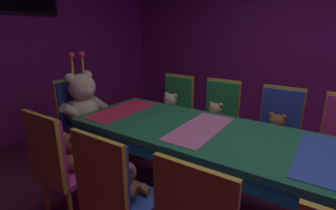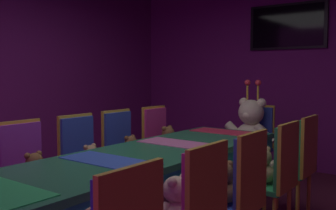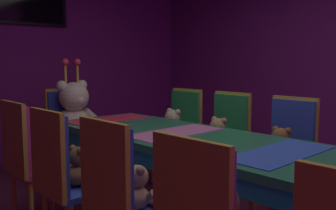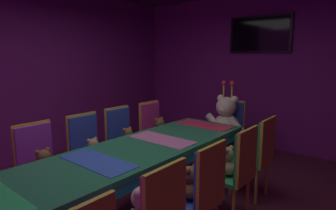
{
  "view_description": "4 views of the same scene",
  "coord_description": "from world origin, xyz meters",
  "px_view_note": "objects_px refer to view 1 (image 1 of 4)",
  "views": [
    {
      "loc": [
        -1.76,
        -0.41,
        1.53
      ],
      "look_at": [
        -0.11,
        0.7,
        0.93
      ],
      "focal_mm": 26.58,
      "sensor_mm": 36.0,
      "label": 1
    },
    {
      "loc": [
        2.04,
        -2.44,
        1.38
      ],
      "look_at": [
        -0.11,
        0.42,
        1.09
      ],
      "focal_mm": 41.96,
      "sensor_mm": 36.0,
      "label": 2
    },
    {
      "loc": [
        -1.99,
        -1.58,
        1.28
      ],
      "look_at": [
        0.18,
        0.71,
        0.91
      ],
      "focal_mm": 40.6,
      "sensor_mm": 36.0,
      "label": 3
    },
    {
      "loc": [
        2.04,
        -1.92,
        1.68
      ],
      "look_at": [
        -0.11,
        0.69,
        1.09
      ],
      "focal_mm": 30.44,
      "sensor_mm": 36.0,
      "label": 4
    }
  ],
  "objects_px": {
    "teddy_right_4": "(170,108)",
    "chair_left_3": "(111,191)",
    "chair_left_4": "(56,161)",
    "teddy_left_4": "(73,154)",
    "teddy_left_3": "(127,183)",
    "king_teddy_bear": "(84,102)",
    "chair_right_3": "(219,113)",
    "throne_chair": "(76,111)",
    "banquet_table": "(253,151)",
    "chair_right_2": "(278,125)",
    "chair_right_4": "(176,106)",
    "teddy_right_2": "(275,130)",
    "teddy_right_3": "(214,118)"
  },
  "relations": [
    {
      "from": "chair_right_2",
      "to": "teddy_right_4",
      "type": "distance_m",
      "value": 1.25
    },
    {
      "from": "teddy_left_4",
      "to": "throne_chair",
      "type": "height_order",
      "value": "throne_chair"
    },
    {
      "from": "throne_chair",
      "to": "teddy_left_3",
      "type": "bearing_deg",
      "value": -25.92
    },
    {
      "from": "banquet_table",
      "to": "chair_right_2",
      "type": "distance_m",
      "value": 0.86
    },
    {
      "from": "teddy_left_3",
      "to": "chair_right_3",
      "type": "relative_size",
      "value": 0.29
    },
    {
      "from": "chair_left_4",
      "to": "teddy_left_4",
      "type": "bearing_deg",
      "value": 0.0
    },
    {
      "from": "chair_right_2",
      "to": "throne_chair",
      "type": "relative_size",
      "value": 1.0
    },
    {
      "from": "teddy_right_2",
      "to": "king_teddy_bear",
      "type": "relative_size",
      "value": 0.37
    },
    {
      "from": "chair_left_4",
      "to": "teddy_right_3",
      "type": "height_order",
      "value": "chair_left_4"
    },
    {
      "from": "chair_right_2",
      "to": "chair_left_4",
      "type": "bearing_deg",
      "value": -36.04
    },
    {
      "from": "throne_chair",
      "to": "teddy_right_2",
      "type": "bearing_deg",
      "value": 18.43
    },
    {
      "from": "chair_right_3",
      "to": "chair_right_4",
      "type": "relative_size",
      "value": 1.0
    },
    {
      "from": "teddy_left_3",
      "to": "chair_right_3",
      "type": "height_order",
      "value": "chair_right_3"
    },
    {
      "from": "teddy_right_3",
      "to": "chair_right_4",
      "type": "bearing_deg",
      "value": -102.4
    },
    {
      "from": "chair_left_3",
      "to": "chair_left_4",
      "type": "relative_size",
      "value": 1.0
    },
    {
      "from": "teddy_left_4",
      "to": "chair_right_4",
      "type": "xyz_separation_m",
      "value": [
        1.55,
        0.0,
        0.01
      ]
    },
    {
      "from": "teddy_left_4",
      "to": "teddy_left_3",
      "type": "bearing_deg",
      "value": -93.23
    },
    {
      "from": "chair_right_4",
      "to": "throne_chair",
      "type": "xyz_separation_m",
      "value": [
        -0.85,
        0.9,
        0.0
      ]
    },
    {
      "from": "chair_left_3",
      "to": "chair_right_4",
      "type": "relative_size",
      "value": 1.0
    },
    {
      "from": "teddy_right_4",
      "to": "chair_left_3",
      "type": "bearing_deg",
      "value": 21.18
    },
    {
      "from": "teddy_left_3",
      "to": "chair_left_4",
      "type": "bearing_deg",
      "value": 100.26
    },
    {
      "from": "chair_right_3",
      "to": "throne_chair",
      "type": "bearing_deg",
      "value": -59.73
    },
    {
      "from": "teddy_left_3",
      "to": "chair_right_2",
      "type": "relative_size",
      "value": 0.29
    },
    {
      "from": "teddy_right_3",
      "to": "chair_right_4",
      "type": "relative_size",
      "value": 0.33
    },
    {
      "from": "teddy_right_3",
      "to": "chair_right_4",
      "type": "height_order",
      "value": "chair_right_4"
    },
    {
      "from": "teddy_right_2",
      "to": "throne_chair",
      "type": "relative_size",
      "value": 0.32
    },
    {
      "from": "chair_left_4",
      "to": "teddy_right_3",
      "type": "bearing_deg",
      "value": -20.54
    },
    {
      "from": "chair_left_3",
      "to": "chair_left_4",
      "type": "distance_m",
      "value": 0.61
    },
    {
      "from": "teddy_right_3",
      "to": "chair_left_3",
      "type": "bearing_deg",
      "value": 0.87
    },
    {
      "from": "teddy_right_3",
      "to": "teddy_right_4",
      "type": "distance_m",
      "value": 0.59
    },
    {
      "from": "king_teddy_bear",
      "to": "chair_left_4",
      "type": "bearing_deg",
      "value": -49.09
    },
    {
      "from": "chair_left_4",
      "to": "teddy_right_2",
      "type": "height_order",
      "value": "chair_left_4"
    },
    {
      "from": "chair_right_4",
      "to": "throne_chair",
      "type": "relative_size",
      "value": 1.0
    },
    {
      "from": "chair_left_4",
      "to": "king_teddy_bear",
      "type": "bearing_deg",
      "value": 40.91
    },
    {
      "from": "teddy_right_3",
      "to": "chair_right_2",
      "type": "bearing_deg",
      "value": 101.66
    },
    {
      "from": "chair_left_3",
      "to": "throne_chair",
      "type": "xyz_separation_m",
      "value": [
        0.88,
        1.51,
        0.0
      ]
    },
    {
      "from": "king_teddy_bear",
      "to": "chair_left_3",
      "type": "bearing_deg",
      "value": -33.12
    },
    {
      "from": "king_teddy_bear",
      "to": "teddy_right_4",
      "type": "bearing_deg",
      "value": 43.97
    },
    {
      "from": "teddy_right_3",
      "to": "teddy_right_2",
      "type": "bearing_deg",
      "value": 89.09
    },
    {
      "from": "chair_left_4",
      "to": "teddy_right_2",
      "type": "bearing_deg",
      "value": -38.49
    },
    {
      "from": "chair_left_4",
      "to": "chair_right_2",
      "type": "height_order",
      "value": "same"
    },
    {
      "from": "teddy_right_4",
      "to": "king_teddy_bear",
      "type": "distance_m",
      "value": 1.02
    },
    {
      "from": "teddy_left_3",
      "to": "banquet_table",
      "type": "bearing_deg",
      "value": -39.24
    },
    {
      "from": "teddy_left_4",
      "to": "teddy_right_4",
      "type": "relative_size",
      "value": 0.93
    },
    {
      "from": "teddy_right_2",
      "to": "chair_right_4",
      "type": "distance_m",
      "value": 1.25
    },
    {
      "from": "chair_left_3",
      "to": "teddy_right_2",
      "type": "relative_size",
      "value": 3.11
    },
    {
      "from": "chair_right_3",
      "to": "king_teddy_bear",
      "type": "bearing_deg",
      "value": -56.68
    },
    {
      "from": "banquet_table",
      "to": "teddy_right_4",
      "type": "bearing_deg",
      "value": 59.82
    },
    {
      "from": "teddy_left_4",
      "to": "chair_right_2",
      "type": "xyz_separation_m",
      "value": [
        1.56,
        -1.24,
        0.01
      ]
    },
    {
      "from": "king_teddy_bear",
      "to": "banquet_table",
      "type": "bearing_deg",
      "value": -0.0
    }
  ]
}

